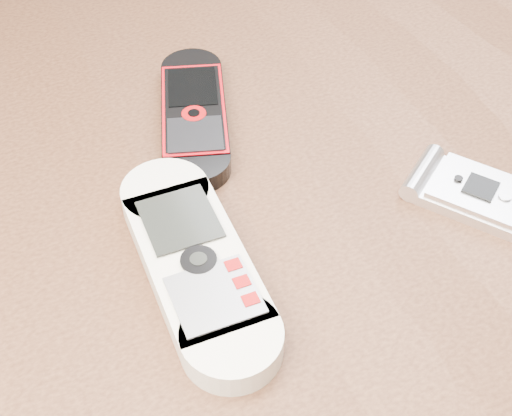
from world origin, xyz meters
The scene contains 4 objects.
table centered at (0.00, 0.00, 0.64)m, with size 1.20×0.80×0.75m.
nokia_white centered at (-0.05, -0.03, 0.76)m, with size 0.06×0.18×0.02m, color white.
nokia_black_red centered at (0.00, 0.11, 0.76)m, with size 0.05×0.15×0.02m, color black.
motorola_razr centered at (0.15, -0.05, 0.76)m, with size 0.05×0.09×0.01m, color silver.
Camera 1 is at (-0.13, -0.29, 1.09)m, focal length 50.00 mm.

